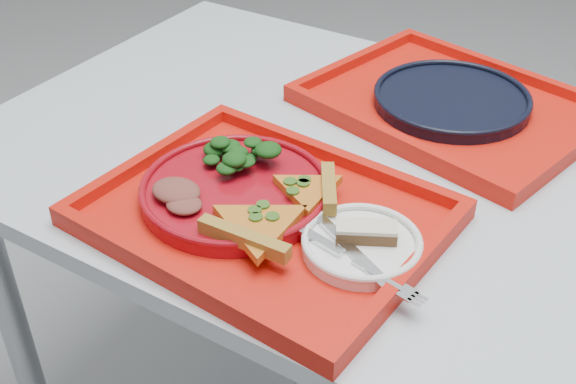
% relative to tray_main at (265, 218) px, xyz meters
% --- Properties ---
extents(table, '(1.60, 0.80, 0.75)m').
position_rel_tray_main_xyz_m(table, '(0.23, 0.21, -0.08)').
color(table, '#B0BCC6').
rests_on(table, ground).
extents(tray_main, '(0.48, 0.38, 0.01)m').
position_rel_tray_main_xyz_m(tray_main, '(0.00, 0.00, 0.00)').
color(tray_main, red).
rests_on(tray_main, table).
extents(tray_far, '(0.52, 0.45, 0.01)m').
position_rel_tray_main_xyz_m(tray_far, '(0.10, 0.42, 0.00)').
color(tray_far, red).
rests_on(tray_far, table).
extents(dinner_plate, '(0.26, 0.26, 0.02)m').
position_rel_tray_main_xyz_m(dinner_plate, '(-0.06, 0.01, 0.02)').
color(dinner_plate, maroon).
rests_on(dinner_plate, tray_main).
extents(side_plate, '(0.15, 0.15, 0.01)m').
position_rel_tray_main_xyz_m(side_plate, '(0.14, 0.00, 0.01)').
color(side_plate, white).
rests_on(side_plate, tray_main).
extents(navy_plate, '(0.26, 0.26, 0.02)m').
position_rel_tray_main_xyz_m(navy_plate, '(0.10, 0.42, 0.01)').
color(navy_plate, black).
rests_on(navy_plate, tray_far).
extents(pizza_slice_a, '(0.13, 0.15, 0.02)m').
position_rel_tray_main_xyz_m(pizza_slice_a, '(0.02, -0.05, 0.03)').
color(pizza_slice_a, gold).
rests_on(pizza_slice_a, dinner_plate).
extents(pizza_slice_b, '(0.14, 0.14, 0.02)m').
position_rel_tray_main_xyz_m(pizza_slice_b, '(0.04, 0.05, 0.03)').
color(pizza_slice_b, gold).
rests_on(pizza_slice_b, dinner_plate).
extents(salad_heap, '(0.09, 0.08, 0.04)m').
position_rel_tray_main_xyz_m(salad_heap, '(-0.08, 0.06, 0.05)').
color(salad_heap, black).
rests_on(salad_heap, dinner_plate).
extents(meat_portion, '(0.07, 0.06, 0.02)m').
position_rel_tray_main_xyz_m(meat_portion, '(-0.11, -0.05, 0.03)').
color(meat_portion, brown).
rests_on(meat_portion, dinner_plate).
extents(dessert_bar, '(0.08, 0.06, 0.02)m').
position_rel_tray_main_xyz_m(dessert_bar, '(0.15, 0.01, 0.03)').
color(dessert_bar, '#452A17').
rests_on(dessert_bar, side_plate).
extents(knife, '(0.17, 0.10, 0.01)m').
position_rel_tray_main_xyz_m(knife, '(0.14, -0.02, 0.02)').
color(knife, silver).
rests_on(knife, side_plate).
extents(fork, '(0.19, 0.06, 0.01)m').
position_rel_tray_main_xyz_m(fork, '(0.15, -0.04, 0.02)').
color(fork, silver).
rests_on(fork, side_plate).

